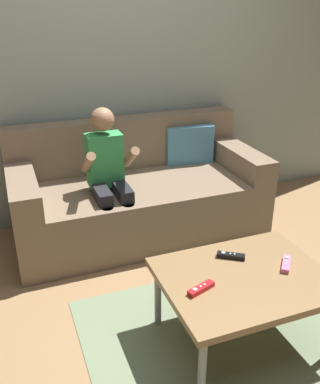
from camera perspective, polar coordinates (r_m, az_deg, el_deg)
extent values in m
plane|color=olive|center=(2.32, 4.04, -18.81)|extent=(9.55, 9.55, 0.00)
cube|color=gray|center=(3.21, -7.70, 18.15)|extent=(4.77, 0.05, 2.50)
cube|color=#75604C|center=(3.12, -2.75, -2.05)|extent=(1.76, 0.80, 0.40)
cube|color=#75604C|center=(3.25, -4.68, 6.54)|extent=(1.76, 0.16, 0.38)
cube|color=#75604C|center=(2.88, -17.95, 0.66)|extent=(0.18, 0.80, 0.17)
cube|color=#75604C|center=(3.31, 10.25, 4.59)|extent=(0.18, 0.80, 0.17)
cube|color=teal|center=(3.36, 3.88, 6.37)|extent=(0.38, 0.16, 0.30)
cylinder|color=black|center=(2.76, -6.83, -5.90)|extent=(0.08, 0.08, 0.40)
cylinder|color=black|center=(2.79, -4.12, -5.43)|extent=(0.08, 0.08, 0.40)
cube|color=black|center=(2.78, -7.82, -0.25)|extent=(0.09, 0.29, 0.09)
cube|color=black|center=(2.81, -5.13, 0.16)|extent=(0.09, 0.29, 0.09)
cube|color=#33934C|center=(2.86, -7.38, 4.29)|extent=(0.23, 0.14, 0.35)
cylinder|color=#936B4C|center=(2.70, -9.57, 3.91)|extent=(0.06, 0.25, 0.20)
cylinder|color=#936B4C|center=(2.76, -4.03, 4.65)|extent=(0.06, 0.25, 0.20)
sphere|color=#936B4C|center=(2.78, -7.68, 9.57)|extent=(0.15, 0.15, 0.15)
cube|color=brown|center=(2.10, 11.23, -11.28)|extent=(0.78, 0.62, 0.04)
cylinder|color=gray|center=(1.93, 5.63, -22.62)|extent=(0.04, 0.04, 0.36)
cylinder|color=gray|center=(2.28, -0.29, -13.73)|extent=(0.04, 0.04, 0.36)
cylinder|color=gray|center=(2.55, 14.47, -9.92)|extent=(0.04, 0.04, 0.36)
cube|color=#6B7A5B|center=(2.34, 10.46, -18.75)|extent=(1.52, 1.20, 0.01)
cube|color=pink|center=(2.20, 16.47, -9.19)|extent=(0.12, 0.13, 0.02)
cylinder|color=#99999E|center=(2.23, 16.59, -8.36)|extent=(0.02, 0.02, 0.00)
cylinder|color=silver|center=(2.20, 16.52, -8.85)|extent=(0.01, 0.01, 0.00)
cylinder|color=silver|center=(2.18, 16.47, -9.14)|extent=(0.01, 0.01, 0.00)
cube|color=black|center=(2.20, 9.44, -8.41)|extent=(0.14, 0.11, 0.02)
cylinder|color=#99999E|center=(2.20, 8.45, -8.00)|extent=(0.02, 0.02, 0.00)
cylinder|color=silver|center=(2.19, 9.37, -8.10)|extent=(0.01, 0.01, 0.00)
cylinder|color=silver|center=(2.19, 9.92, -8.15)|extent=(0.01, 0.01, 0.00)
cube|color=red|center=(1.96, 5.50, -12.69)|extent=(0.14, 0.08, 0.02)
cylinder|color=#99999E|center=(1.93, 4.69, -12.82)|extent=(0.02, 0.02, 0.00)
cylinder|color=silver|center=(1.95, 5.44, -12.42)|extent=(0.01, 0.01, 0.00)
cylinder|color=silver|center=(1.97, 5.89, -12.17)|extent=(0.01, 0.01, 0.00)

